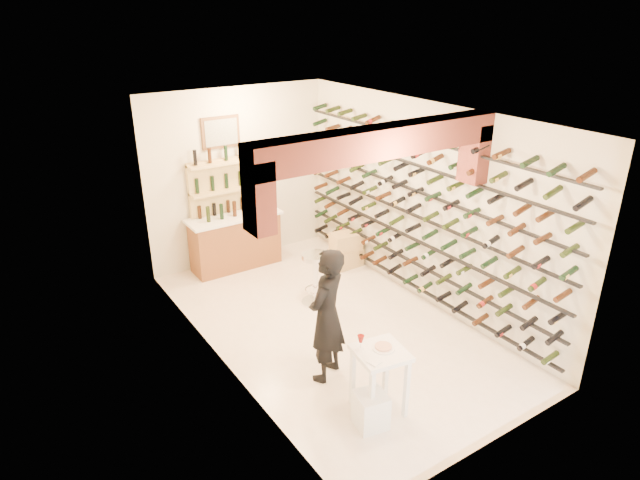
{
  "coord_description": "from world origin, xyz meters",
  "views": [
    {
      "loc": [
        -4.12,
        -5.93,
        4.51
      ],
      "look_at": [
        0.0,
        0.3,
        1.3
      ],
      "focal_mm": 31.04,
      "sensor_mm": 36.0,
      "label": 1
    }
  ],
  "objects_px": {
    "chrome_barstool": "(315,275)",
    "person": "(327,315)",
    "tasting_table": "(380,362)",
    "crate_lower": "(346,257)",
    "back_counter": "(235,240)",
    "wine_rack": "(413,210)",
    "white_stool": "(371,410)"
  },
  "relations": [
    {
      "from": "crate_lower",
      "to": "tasting_table",
      "type": "bearing_deg",
      "value": -120.33
    },
    {
      "from": "tasting_table",
      "to": "back_counter",
      "type": "bearing_deg",
      "value": 95.33
    },
    {
      "from": "crate_lower",
      "to": "back_counter",
      "type": "bearing_deg",
      "value": 147.21
    },
    {
      "from": "tasting_table",
      "to": "crate_lower",
      "type": "relative_size",
      "value": 1.79
    },
    {
      "from": "tasting_table",
      "to": "crate_lower",
      "type": "bearing_deg",
      "value": 68.85
    },
    {
      "from": "person",
      "to": "chrome_barstool",
      "type": "xyz_separation_m",
      "value": [
        0.92,
        1.68,
        -0.4
      ]
    },
    {
      "from": "back_counter",
      "to": "crate_lower",
      "type": "bearing_deg",
      "value": -32.79
    },
    {
      "from": "person",
      "to": "tasting_table",
      "type": "bearing_deg",
      "value": 69.55
    },
    {
      "from": "tasting_table",
      "to": "chrome_barstool",
      "type": "height_order",
      "value": "tasting_table"
    },
    {
      "from": "back_counter",
      "to": "person",
      "type": "bearing_deg",
      "value": -96.97
    },
    {
      "from": "chrome_barstool",
      "to": "tasting_table",
      "type": "bearing_deg",
      "value": -106.82
    },
    {
      "from": "chrome_barstool",
      "to": "crate_lower",
      "type": "bearing_deg",
      "value": 34.88
    },
    {
      "from": "tasting_table",
      "to": "crate_lower",
      "type": "distance_m",
      "value": 4.0
    },
    {
      "from": "person",
      "to": "chrome_barstool",
      "type": "height_order",
      "value": "person"
    },
    {
      "from": "back_counter",
      "to": "chrome_barstool",
      "type": "distance_m",
      "value": 2.01
    },
    {
      "from": "tasting_table",
      "to": "person",
      "type": "height_order",
      "value": "person"
    },
    {
      "from": "wine_rack",
      "to": "back_counter",
      "type": "bearing_deg",
      "value": 124.66
    },
    {
      "from": "crate_lower",
      "to": "person",
      "type": "bearing_deg",
      "value": -130.26
    },
    {
      "from": "tasting_table",
      "to": "chrome_barstool",
      "type": "distance_m",
      "value": 2.69
    },
    {
      "from": "chrome_barstool",
      "to": "person",
      "type": "bearing_deg",
      "value": -118.68
    },
    {
      "from": "white_stool",
      "to": "person",
      "type": "relative_size",
      "value": 0.24
    },
    {
      "from": "wine_rack",
      "to": "person",
      "type": "bearing_deg",
      "value": -156.73
    },
    {
      "from": "wine_rack",
      "to": "tasting_table",
      "type": "xyz_separation_m",
      "value": [
        -2.13,
        -1.87,
        -0.86
      ]
    },
    {
      "from": "person",
      "to": "crate_lower",
      "type": "bearing_deg",
      "value": -159.61
    },
    {
      "from": "white_stool",
      "to": "back_counter",
      "type": "bearing_deg",
      "value": 83.32
    },
    {
      "from": "wine_rack",
      "to": "tasting_table",
      "type": "relative_size",
      "value": 5.64
    },
    {
      "from": "tasting_table",
      "to": "chrome_barstool",
      "type": "bearing_deg",
      "value": 82.36
    },
    {
      "from": "white_stool",
      "to": "person",
      "type": "height_order",
      "value": "person"
    },
    {
      "from": "back_counter",
      "to": "crate_lower",
      "type": "relative_size",
      "value": 3.0
    },
    {
      "from": "wine_rack",
      "to": "white_stool",
      "type": "xyz_separation_m",
      "value": [
        -2.38,
        -2.04,
        -1.33
      ]
    },
    {
      "from": "white_stool",
      "to": "chrome_barstool",
      "type": "bearing_deg",
      "value": 69.52
    },
    {
      "from": "wine_rack",
      "to": "person",
      "type": "distance_m",
      "value": 2.56
    }
  ]
}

